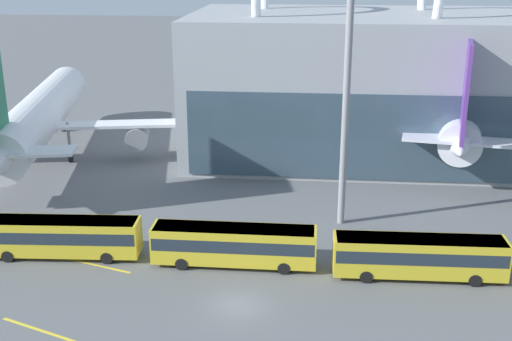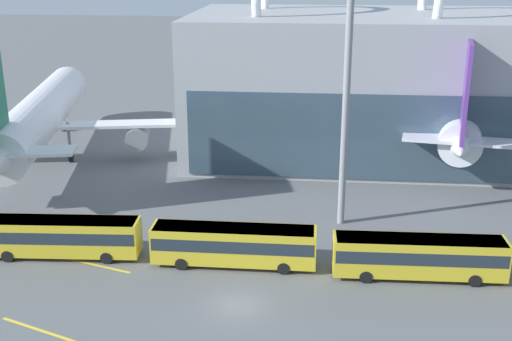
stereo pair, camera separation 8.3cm
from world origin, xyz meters
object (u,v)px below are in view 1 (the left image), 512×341
shuttle_bus_3 (419,255)px  floodlight_mast (349,42)px  shuttle_bus_2 (234,243)px  airliner_at_gate_far (458,112)px  shuttle_bus_1 (60,235)px  airliner_at_gate_near (38,117)px

shuttle_bus_3 → floodlight_mast: size_ratio=0.45×
shuttle_bus_2 → airliner_at_gate_far: bearing=54.0°
shuttle_bus_1 → shuttle_bus_2: 14.47m
airliner_at_gate_far → shuttle_bus_3: bearing=174.9°
airliner_at_gate_near → floodlight_mast: floodlight_mast is taller
shuttle_bus_1 → shuttle_bus_3: size_ratio=1.00×
airliner_at_gate_near → shuttle_bus_2: size_ratio=3.30×
floodlight_mast → shuttle_bus_2: bearing=-132.9°
airliner_at_gate_far → floodlight_mast: floodlight_mast is taller
airliner_at_gate_near → airliner_at_gate_far: 50.89m
shuttle_bus_3 → airliner_at_gate_far: bearing=73.3°
airliner_at_gate_near → shuttle_bus_3: 48.71m
airliner_at_gate_far → shuttle_bus_1: (-38.15, -32.65, -3.38)m
shuttle_bus_1 → airliner_at_gate_far: bearing=37.4°
airliner_at_gate_near → shuttle_bus_1: (12.16, -25.01, -3.51)m
airliner_at_gate_far → floodlight_mast: (-14.84, -23.33, 11.43)m
airliner_at_gate_near → floodlight_mast: (35.47, -15.70, 11.29)m
airliner_at_gate_far → shuttle_bus_3: 34.97m
airliner_at_gate_far → shuttle_bus_3: airliner_at_gate_far is taller
airliner_at_gate_near → shuttle_bus_1: bearing=-165.2°
airliner_at_gate_far → shuttle_bus_1: 50.33m
shuttle_bus_2 → shuttle_bus_3: bearing=-3.0°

